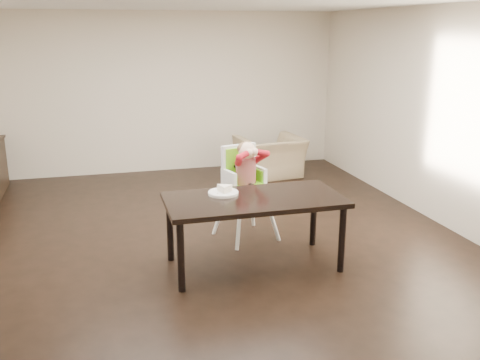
# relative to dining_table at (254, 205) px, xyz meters

# --- Properties ---
(ground) EXTENTS (7.00, 7.00, 0.00)m
(ground) POSITION_rel_dining_table_xyz_m (-0.34, 0.72, -0.67)
(ground) COLOR black
(ground) RESTS_ON ground
(room_walls) EXTENTS (6.02, 7.02, 2.71)m
(room_walls) POSITION_rel_dining_table_xyz_m (-0.34, 0.72, 1.18)
(room_walls) COLOR beige
(room_walls) RESTS_ON ground
(dining_table) EXTENTS (1.80, 0.90, 0.75)m
(dining_table) POSITION_rel_dining_table_xyz_m (0.00, 0.00, 0.00)
(dining_table) COLOR black
(dining_table) RESTS_ON ground
(high_chair) EXTENTS (0.59, 0.59, 1.16)m
(high_chair) POSITION_rel_dining_table_xyz_m (0.13, 0.81, 0.15)
(high_chair) COLOR white
(high_chair) RESTS_ON ground
(plate) EXTENTS (0.39, 0.39, 0.09)m
(plate) POSITION_rel_dining_table_xyz_m (-0.27, 0.20, 0.11)
(plate) COLOR white
(plate) RESTS_ON dining_table
(armchair) EXTENTS (1.09, 0.77, 0.89)m
(armchair) POSITION_rel_dining_table_xyz_m (1.28, 3.34, -0.22)
(armchair) COLOR tan
(armchair) RESTS_ON ground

